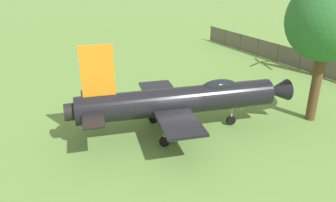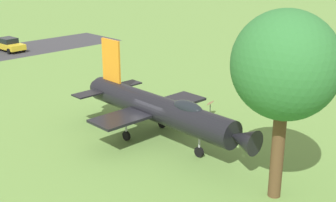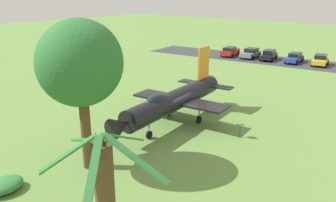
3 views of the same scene
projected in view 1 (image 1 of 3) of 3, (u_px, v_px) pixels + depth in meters
The scene contains 5 objects.
ground_plane at pixel (177, 131), 20.64m from camera, with size 200.00×200.00×0.00m, color #668E42.
display_jet at pixel (183, 100), 19.90m from camera, with size 13.80×8.23×5.67m.
shade_tree at pixel (328, 21), 19.67m from camera, with size 4.97×4.57×8.93m.
palm_tree at pixel (321, 41), 29.10m from camera, with size 3.67×4.12×6.29m.
info_plaque at pixel (153, 88), 25.03m from camera, with size 0.64×0.72×1.14m.
Camera 1 is at (3.61, 17.86, 9.90)m, focal length 35.97 mm.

